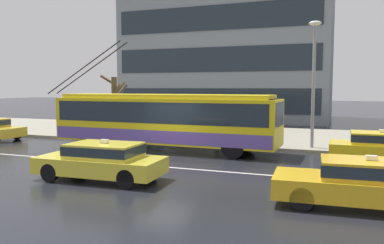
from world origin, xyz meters
name	(u,v)px	position (x,y,z in m)	size (l,w,h in m)	color
ground_plane	(160,160)	(0.00, 0.00, 0.00)	(160.00, 160.00, 0.00)	black
sidewalk_slab	(221,134)	(0.00, 9.30, 0.07)	(80.00, 10.00, 0.14)	gray
lane_centre_line	(147,166)	(0.00, -1.20, 0.00)	(72.00, 0.14, 0.01)	silver
trolleybus	(164,119)	(-1.02, 2.70, 1.55)	(12.81, 2.77, 5.51)	yellow
taxi_oncoming_far	(366,181)	(7.89, -4.11, 0.70)	(4.66, 2.02, 1.39)	gold
taxi_oncoming_near	(102,159)	(-0.33, -3.89, 0.70)	(4.40, 1.98, 1.39)	yellow
bus_shelter	(185,106)	(-1.49, 6.66, 2.05)	(3.55, 1.71, 2.54)	gray
pedestrian_at_shelter	(243,122)	(1.96, 7.05, 1.14)	(0.51, 0.51, 1.68)	navy
pedestrian_approaching_curb	(149,110)	(-3.41, 5.67, 1.80)	(1.46, 1.46, 2.03)	navy
pedestrian_walking_past	(217,113)	(0.75, 5.87, 1.69)	(1.35, 1.35, 1.95)	black
street_lamp	(314,73)	(5.94, 5.16, 3.86)	(0.60, 0.32, 6.23)	gray
street_tree_bare	(115,101)	(-6.58, 7.06, 2.23)	(1.82, 1.44, 3.81)	brown
office_tower_corner_left	(231,8)	(-3.28, 23.63, 10.98)	(19.63, 12.07, 21.94)	gray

